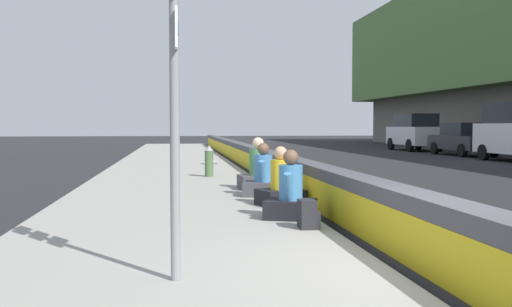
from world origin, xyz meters
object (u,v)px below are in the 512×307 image
at_px(backpack, 308,214).
at_px(seated_person_middle, 281,187).
at_px(seated_person_foreground, 291,197).
at_px(seated_person_rear, 263,179).
at_px(parked_car_midline, 464,139).
at_px(route_sign_post, 175,53).
at_px(fire_hydrant, 209,161).
at_px(seated_person_far, 258,173).
at_px(parked_car_far, 415,132).

bearing_deg(backpack, seated_person_middle, -1.13).
height_order(seated_person_foreground, backpack, seated_person_foreground).
distance_m(seated_person_rear, backpack, 3.75).
bearing_deg(backpack, parked_car_midline, -32.58).
bearing_deg(route_sign_post, backpack, -36.44).
height_order(fire_hydrant, seated_person_far, seated_person_far).
distance_m(seated_person_far, backpack, 5.01).
relative_size(seated_person_rear, seated_person_far, 0.93).
height_order(route_sign_post, parked_car_midline, route_sign_post).
xyz_separation_m(seated_person_far, parked_car_far, (21.27, -12.86, 0.68)).
distance_m(seated_person_foreground, seated_person_far, 4.11).
relative_size(seated_person_foreground, parked_car_midline, 0.23).
bearing_deg(parked_car_midline, seated_person_rear, 141.82).
relative_size(seated_person_foreground, seated_person_middle, 1.00).
distance_m(route_sign_post, parked_car_far, 32.29).
distance_m(seated_person_foreground, seated_person_rear, 2.85).
xyz_separation_m(seated_person_middle, parked_car_midline, (18.02, -12.98, 0.39)).
distance_m(seated_person_foreground, seated_person_middle, 1.47).
relative_size(backpack, parked_car_midline, 0.09).
distance_m(seated_person_middle, backpack, 2.36).
bearing_deg(backpack, seated_person_rear, 0.88).
xyz_separation_m(seated_person_foreground, parked_car_midline, (19.49, -13.09, 0.39)).
bearing_deg(seated_person_middle, parked_car_midline, -35.76).
relative_size(seated_person_foreground, parked_car_far, 0.22).
distance_m(fire_hydrant, parked_car_far, 22.63).
bearing_deg(seated_person_foreground, seated_person_rear, -0.16).
relative_size(fire_hydrant, seated_person_far, 0.76).
height_order(fire_hydrant, seated_person_rear, seated_person_rear).
height_order(seated_person_foreground, seated_person_far, seated_person_far).
distance_m(seated_person_far, parked_car_far, 24.86).
height_order(seated_person_middle, seated_person_rear, seated_person_rear).
relative_size(fire_hydrant, parked_car_midline, 0.19).
bearing_deg(seated_person_far, parked_car_midline, -40.23).
bearing_deg(route_sign_post, parked_car_far, -27.09).
bearing_deg(parked_car_far, fire_hydrant, 142.50).
bearing_deg(seated_person_middle, parked_car_far, -28.22).
relative_size(fire_hydrant, parked_car_far, 0.18).
bearing_deg(parked_car_midline, seated_person_far, 139.77).
height_order(seated_person_middle, seated_person_far, seated_person_far).
bearing_deg(seated_person_foreground, fire_hydrant, 6.37).
bearing_deg(seated_person_middle, seated_person_foreground, 175.63).
bearing_deg(parked_car_far, seated_person_middle, 151.78).
bearing_deg(backpack, seated_person_foreground, 4.21).
bearing_deg(route_sign_post, parked_car_midline, -33.01).
relative_size(seated_person_far, parked_car_midline, 0.26).
distance_m(fire_hydrant, seated_person_foreground, 7.48).
height_order(seated_person_rear, parked_car_far, parked_car_far).
bearing_deg(parked_car_far, backpack, 153.89).
bearing_deg(seated_person_rear, parked_car_midline, -38.18).
distance_m(seated_person_rear, seated_person_far, 1.26).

